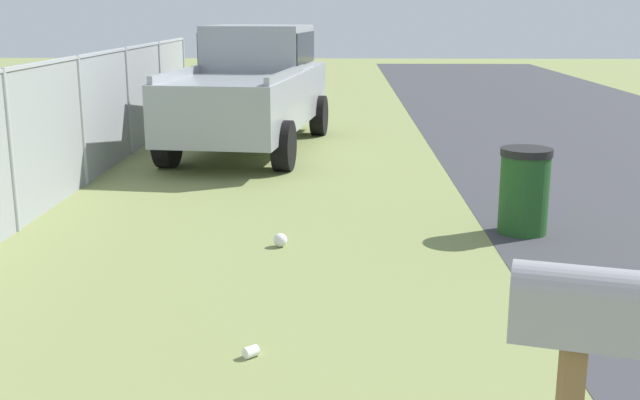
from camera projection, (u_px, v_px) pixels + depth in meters
mailbox at (575, 330)px, 3.10m from camera, size 0.34×0.55×1.37m
pickup_truck at (253, 84)px, 13.38m from camera, size 5.47×2.57×2.09m
trash_bin at (524, 191)px, 8.29m from camera, size 0.55×0.55×0.93m
fence_section at (50, 129)px, 9.37m from camera, size 16.45×0.07×1.76m
litter_bag_midfield_a at (280, 240)px, 7.89m from camera, size 0.14×0.14×0.14m
litter_cup_midfield_b at (251, 352)px, 5.38m from camera, size 0.13×0.13×0.08m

